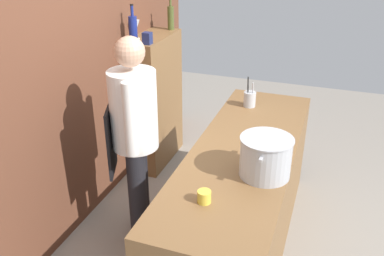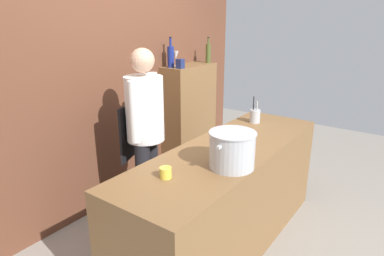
{
  "view_description": "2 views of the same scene",
  "coord_description": "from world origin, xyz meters",
  "px_view_note": "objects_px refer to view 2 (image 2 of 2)",
  "views": [
    {
      "loc": [
        -2.55,
        -0.52,
        2.31
      ],
      "look_at": [
        0.09,
        0.42,
        0.95
      ],
      "focal_mm": 39.07,
      "sensor_mm": 36.0,
      "label": 1
    },
    {
      "loc": [
        -2.19,
        -1.22,
        1.89
      ],
      "look_at": [
        0.07,
        0.41,
        0.97
      ],
      "focal_mm": 31.07,
      "sensor_mm": 36.0,
      "label": 2
    }
  ],
  "objects_px": {
    "wine_bottle_olive": "(208,53)",
    "chef": "(145,127)",
    "wine_glass_short": "(176,56)",
    "butter_jar": "(166,173)",
    "stockpot_large": "(232,150)",
    "utensil_crock": "(255,116)",
    "spice_tin_navy": "(180,64)",
    "wine_bottle_cobalt": "(171,56)"
  },
  "relations": [
    {
      "from": "butter_jar",
      "to": "wine_bottle_olive",
      "type": "relative_size",
      "value": 0.25
    },
    {
      "from": "stockpot_large",
      "to": "utensil_crock",
      "type": "bearing_deg",
      "value": 17.44
    },
    {
      "from": "wine_bottle_cobalt",
      "to": "wine_glass_short",
      "type": "xyz_separation_m",
      "value": [
        0.15,
        0.04,
        -0.01
      ]
    },
    {
      "from": "wine_bottle_olive",
      "to": "spice_tin_navy",
      "type": "relative_size",
      "value": 3.01
    },
    {
      "from": "chef",
      "to": "utensil_crock",
      "type": "height_order",
      "value": "chef"
    },
    {
      "from": "chef",
      "to": "wine_glass_short",
      "type": "relative_size",
      "value": 9.59
    },
    {
      "from": "butter_jar",
      "to": "wine_glass_short",
      "type": "relative_size",
      "value": 0.46
    },
    {
      "from": "chef",
      "to": "wine_glass_short",
      "type": "bearing_deg",
      "value": -177.54
    },
    {
      "from": "utensil_crock",
      "to": "stockpot_large",
      "type": "bearing_deg",
      "value": -162.56
    },
    {
      "from": "butter_jar",
      "to": "spice_tin_navy",
      "type": "xyz_separation_m",
      "value": [
        1.48,
        1.03,
        0.47
      ]
    },
    {
      "from": "stockpot_large",
      "to": "butter_jar",
      "type": "bearing_deg",
      "value": 146.48
    },
    {
      "from": "utensil_crock",
      "to": "wine_glass_short",
      "type": "relative_size",
      "value": 1.53
    },
    {
      "from": "spice_tin_navy",
      "to": "wine_bottle_olive",
      "type": "bearing_deg",
      "value": 2.16
    },
    {
      "from": "stockpot_large",
      "to": "wine_bottle_cobalt",
      "type": "distance_m",
      "value": 1.85
    },
    {
      "from": "spice_tin_navy",
      "to": "butter_jar",
      "type": "bearing_deg",
      "value": -145.31
    },
    {
      "from": "stockpot_large",
      "to": "wine_bottle_olive",
      "type": "height_order",
      "value": "wine_bottle_olive"
    },
    {
      "from": "chef",
      "to": "stockpot_large",
      "type": "bearing_deg",
      "value": 58.46
    },
    {
      "from": "utensil_crock",
      "to": "wine_glass_short",
      "type": "bearing_deg",
      "value": 81.28
    },
    {
      "from": "chef",
      "to": "butter_jar",
      "type": "xyz_separation_m",
      "value": [
        -0.57,
        -0.72,
        -0.03
      ]
    },
    {
      "from": "chef",
      "to": "wine_glass_short",
      "type": "xyz_separation_m",
      "value": [
        1.06,
        0.49,
        0.51
      ]
    },
    {
      "from": "stockpot_large",
      "to": "wine_bottle_cobalt",
      "type": "xyz_separation_m",
      "value": [
        1.08,
        1.43,
        0.45
      ]
    },
    {
      "from": "utensil_crock",
      "to": "wine_bottle_cobalt",
      "type": "relative_size",
      "value": 0.78
    },
    {
      "from": "utensil_crock",
      "to": "wine_bottle_olive",
      "type": "relative_size",
      "value": 0.83
    },
    {
      "from": "wine_bottle_olive",
      "to": "butter_jar",
      "type": "bearing_deg",
      "value": -153.35
    },
    {
      "from": "chef",
      "to": "butter_jar",
      "type": "bearing_deg",
      "value": 29.89
    },
    {
      "from": "wine_bottle_olive",
      "to": "spice_tin_navy",
      "type": "xyz_separation_m",
      "value": [
        -0.61,
        -0.02,
        -0.07
      ]
    },
    {
      "from": "butter_jar",
      "to": "chef",
      "type": "bearing_deg",
      "value": 51.93
    },
    {
      "from": "utensil_crock",
      "to": "butter_jar",
      "type": "height_order",
      "value": "utensil_crock"
    },
    {
      "from": "utensil_crock",
      "to": "wine_glass_short",
      "type": "xyz_separation_m",
      "value": [
        0.18,
        1.14,
        0.51
      ]
    },
    {
      "from": "butter_jar",
      "to": "wine_bottle_cobalt",
      "type": "relative_size",
      "value": 0.23
    },
    {
      "from": "wine_bottle_olive",
      "to": "spice_tin_navy",
      "type": "height_order",
      "value": "wine_bottle_olive"
    },
    {
      "from": "butter_jar",
      "to": "stockpot_large",
      "type": "bearing_deg",
      "value": -33.52
    },
    {
      "from": "wine_bottle_cobalt",
      "to": "wine_glass_short",
      "type": "distance_m",
      "value": 0.15
    },
    {
      "from": "spice_tin_navy",
      "to": "chef",
      "type": "bearing_deg",
      "value": -161.68
    },
    {
      "from": "stockpot_large",
      "to": "wine_bottle_olive",
      "type": "distance_m",
      "value": 2.19
    },
    {
      "from": "wine_bottle_olive",
      "to": "chef",
      "type": "bearing_deg",
      "value": -167.91
    },
    {
      "from": "stockpot_large",
      "to": "utensil_crock",
      "type": "relative_size",
      "value": 1.47
    },
    {
      "from": "chef",
      "to": "stockpot_large",
      "type": "height_order",
      "value": "chef"
    },
    {
      "from": "wine_bottle_cobalt",
      "to": "wine_glass_short",
      "type": "bearing_deg",
      "value": 16.93
    },
    {
      "from": "chef",
      "to": "stockpot_large",
      "type": "distance_m",
      "value": 1.0
    },
    {
      "from": "chef",
      "to": "wine_bottle_cobalt",
      "type": "distance_m",
      "value": 1.14
    },
    {
      "from": "wine_glass_short",
      "to": "spice_tin_navy",
      "type": "bearing_deg",
      "value": -129.1
    }
  ]
}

